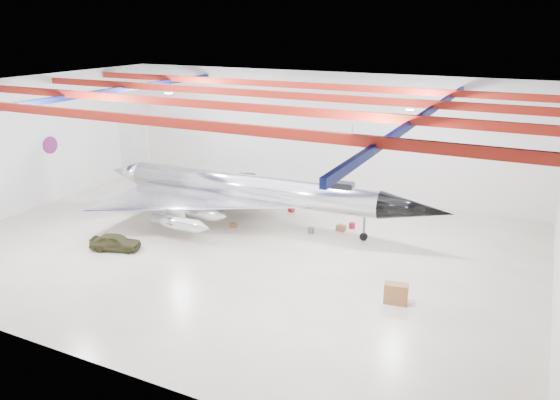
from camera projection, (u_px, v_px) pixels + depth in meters
The scene contains 16 objects.
floor at pixel (240, 247), 38.60m from camera, with size 40.00×40.00×0.00m, color #BAAB94.
wall_back at pixel (321, 133), 49.68m from camera, with size 40.00×40.00×0.00m, color silver.
wall_left at pixel (30, 144), 45.27m from camera, with size 30.00×30.00×0.00m, color silver.
ceiling at pixel (236, 89), 35.17m from camera, with size 40.00×40.00×0.00m, color #0A0F38.
ceiling_structure at pixel (236, 100), 35.39m from camera, with size 39.50×29.50×1.08m.
wall_roundel at pixel (50, 145), 47.11m from camera, with size 1.50×1.50×0.10m, color #B21414.
jet_aircraft at pixel (249, 191), 42.46m from camera, with size 28.80×17.11×7.85m.
jeep at pixel (115, 242), 37.85m from camera, with size 1.40×3.48×1.19m, color #323219.
desk at pixel (396, 294), 30.66m from camera, with size 1.31×0.65×1.20m, color brown.
crate_ply at pixel (202, 211), 45.16m from camera, with size 0.57×0.45×0.40m, color olive.
toolbox_red at pixel (291, 210), 45.59m from camera, with size 0.45×0.36×0.32m, color maroon.
engine_drum at pixel (311, 230), 40.99m from camera, with size 0.47×0.47×0.43m, color #59595B.
parts_bin at pixel (341, 228), 41.48m from camera, with size 0.64×0.51×0.45m, color olive.
crate_small at pixel (230, 198), 48.80m from camera, with size 0.35×0.28×0.25m, color #59595B.
tool_chest at pixel (352, 226), 41.95m from camera, with size 0.48×0.48×0.43m, color maroon.
oil_barrel at pixel (234, 225), 42.18m from camera, with size 0.51×0.41×0.35m, color olive.
Camera 1 is at (18.30, -30.73, 15.16)m, focal length 35.00 mm.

